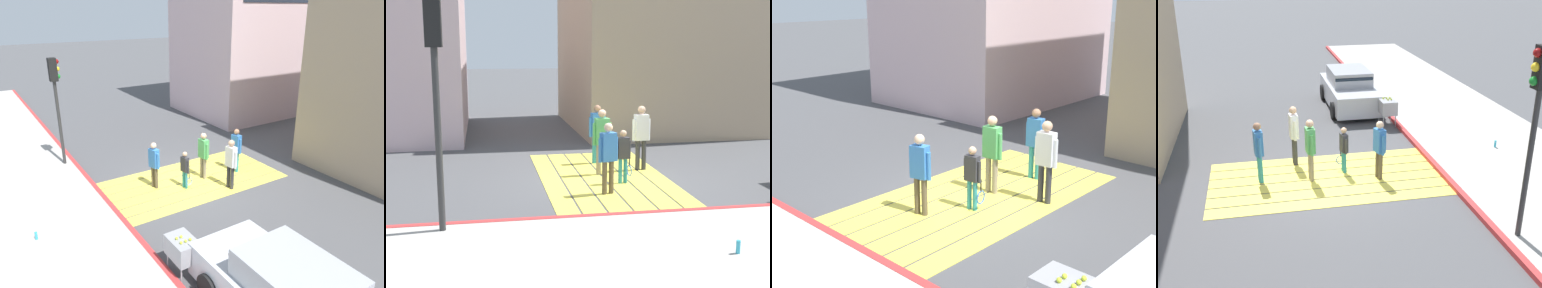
% 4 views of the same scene
% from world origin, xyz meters
% --- Properties ---
extents(ground_plane, '(120.00, 120.00, 0.00)m').
position_xyz_m(ground_plane, '(0.00, 0.00, 0.00)').
color(ground_plane, '#4C4C4F').
extents(crosswalk_stripes, '(6.40, 3.25, 0.01)m').
position_xyz_m(crosswalk_stripes, '(0.00, 0.00, 0.01)').
color(crosswalk_stripes, '#EAD64C').
rests_on(crosswalk_stripes, ground).
extents(sidewalk_west, '(4.80, 40.00, 0.12)m').
position_xyz_m(sidewalk_west, '(-5.60, 0.00, 0.06)').
color(sidewalk_west, '#ADA8A0').
rests_on(sidewalk_west, ground).
extents(curb_painted, '(0.16, 40.00, 0.13)m').
position_xyz_m(curb_painted, '(-3.25, 0.00, 0.07)').
color(curb_painted, '#BC3333').
rests_on(curb_painted, ground).
extents(car_parked_near_curb, '(2.00, 4.31, 1.57)m').
position_xyz_m(car_parked_near_curb, '(-2.00, -6.47, 0.73)').
color(car_parked_near_curb, silver).
rests_on(car_parked_near_curb, ground).
extents(traffic_light_corner, '(0.39, 0.28, 4.24)m').
position_xyz_m(traffic_light_corner, '(-3.58, 3.84, 3.04)').
color(traffic_light_corner, '#2D2D2D').
rests_on(traffic_light_corner, ground).
extents(tennis_ball_cart, '(0.56, 0.80, 1.02)m').
position_xyz_m(tennis_ball_cart, '(-2.90, -4.05, 0.70)').
color(tennis_ball_cart, '#99999E').
rests_on(tennis_ball_cart, ground).
extents(water_bottle, '(0.07, 0.07, 0.22)m').
position_xyz_m(water_bottle, '(-5.58, -0.94, 0.23)').
color(water_bottle, '#33A5BF').
rests_on(water_bottle, sidewalk_west).
extents(pedestrian_adult_lead, '(0.26, 0.52, 1.79)m').
position_xyz_m(pedestrian_adult_lead, '(0.75, -1.22, 1.04)').
color(pedestrian_adult_lead, '#333338').
rests_on(pedestrian_adult_lead, ground).
extents(pedestrian_adult_trailing, '(0.26, 0.50, 1.71)m').
position_xyz_m(pedestrian_adult_trailing, '(1.80, -0.21, 1.00)').
color(pedestrian_adult_trailing, teal).
rests_on(pedestrian_adult_trailing, ground).
extents(pedestrian_adult_side, '(0.25, 0.51, 1.75)m').
position_xyz_m(pedestrian_adult_side, '(0.42, -0.04, 1.02)').
color(pedestrian_adult_side, gray).
rests_on(pedestrian_adult_side, ground).
extents(pedestrian_teen_behind, '(0.29, 0.48, 1.68)m').
position_xyz_m(pedestrian_teen_behind, '(-1.43, 0.23, 0.98)').
color(pedestrian_teen_behind, brown).
rests_on(pedestrian_teen_behind, ground).
extents(pedestrian_child_with_racket, '(0.31, 0.42, 1.36)m').
position_xyz_m(pedestrian_child_with_racket, '(-0.56, -0.36, 0.77)').
color(pedestrian_child_with_racket, teal).
rests_on(pedestrian_child_with_racket, ground).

